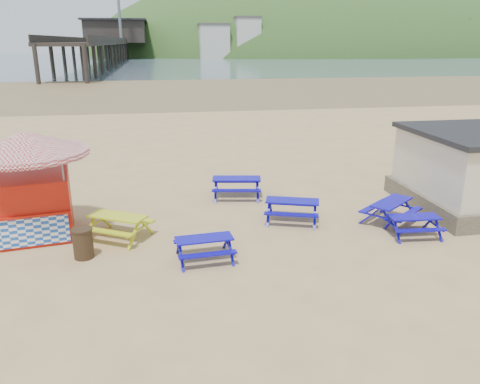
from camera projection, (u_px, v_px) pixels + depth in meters
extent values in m
plane|color=tan|center=(254.00, 231.00, 16.74)|extent=(400.00, 400.00, 0.00)
plane|color=olive|center=(179.00, 88.00, 68.32)|extent=(400.00, 400.00, 0.00)
plane|color=#42535E|center=(165.00, 59.00, 176.16)|extent=(400.00, 400.00, 0.00)
cube|color=#1106AA|center=(292.00, 201.00, 17.44)|extent=(2.11, 1.36, 0.05)
cube|color=#1106AA|center=(293.00, 203.00, 18.15)|extent=(1.95, 0.89, 0.05)
cube|color=#1106AA|center=(291.00, 215.00, 16.92)|extent=(1.95, 0.89, 0.05)
cube|color=#1106AA|center=(237.00, 179.00, 20.13)|extent=(2.18, 1.15, 0.06)
cube|color=#1106AA|center=(237.00, 181.00, 20.89)|extent=(2.09, 0.64, 0.06)
cube|color=#1106AA|center=(236.00, 190.00, 19.57)|extent=(2.09, 0.64, 0.06)
cube|color=#1106AA|center=(204.00, 238.00, 14.32)|extent=(1.81, 0.83, 0.05)
cube|color=#1106AA|center=(201.00, 239.00, 14.95)|extent=(1.77, 0.39, 0.05)
cube|color=#1106AA|center=(208.00, 255.00, 13.87)|extent=(1.77, 0.39, 0.05)
cube|color=#1106AA|center=(414.00, 217.00, 16.14)|extent=(1.75, 0.79, 0.05)
cube|color=#1106AA|center=(406.00, 218.00, 16.76)|extent=(1.72, 0.36, 0.05)
cube|color=#1106AA|center=(421.00, 230.00, 15.69)|extent=(1.72, 0.36, 0.05)
cube|color=#1106AA|center=(392.00, 202.00, 17.28)|extent=(2.05, 1.84, 0.06)
cube|color=#1106AA|center=(374.00, 206.00, 17.80)|extent=(1.74, 1.44, 0.06)
cube|color=#1106AA|center=(408.00, 214.00, 16.95)|extent=(1.74, 1.44, 0.06)
cube|color=#ADC018|center=(117.00, 216.00, 15.88)|extent=(2.12, 1.67, 0.06)
cube|color=#ADC018|center=(129.00, 218.00, 16.57)|extent=(1.87, 1.24, 0.06)
cube|color=#ADC018|center=(106.00, 232.00, 15.38)|extent=(1.87, 1.24, 0.06)
cube|color=#B0160B|center=(34.00, 206.00, 16.08)|extent=(2.74, 2.74, 2.17)
cube|color=#B0160B|center=(32.00, 216.00, 14.95)|extent=(2.37, 0.50, 0.09)
cube|color=#194CB2|center=(34.00, 232.00, 15.14)|extent=(2.14, 0.40, 0.97)
cone|color=silver|center=(25.00, 142.00, 15.40)|extent=(4.73, 4.73, 0.76)
cylinder|color=silver|center=(27.00, 153.00, 15.52)|extent=(4.61, 4.61, 0.19)
cylinder|color=#342216|center=(83.00, 244.00, 14.54)|extent=(0.62, 0.62, 0.94)
cylinder|color=#342216|center=(81.00, 229.00, 14.39)|extent=(0.66, 0.66, 0.04)
cube|color=black|center=(115.00, 43.00, 176.09)|extent=(9.00, 220.00, 0.60)
cube|color=black|center=(117.00, 32.00, 185.18)|extent=(22.00, 30.00, 8.00)
cube|color=black|center=(116.00, 21.00, 183.86)|extent=(24.00, 32.00, 0.60)
cylinder|color=slate|center=(118.00, 0.00, 161.97)|extent=(1.00, 1.00, 28.00)
ellipsoid|color=#2D4C1E|center=(333.00, 74.00, 250.10)|extent=(264.00, 144.00, 108.00)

